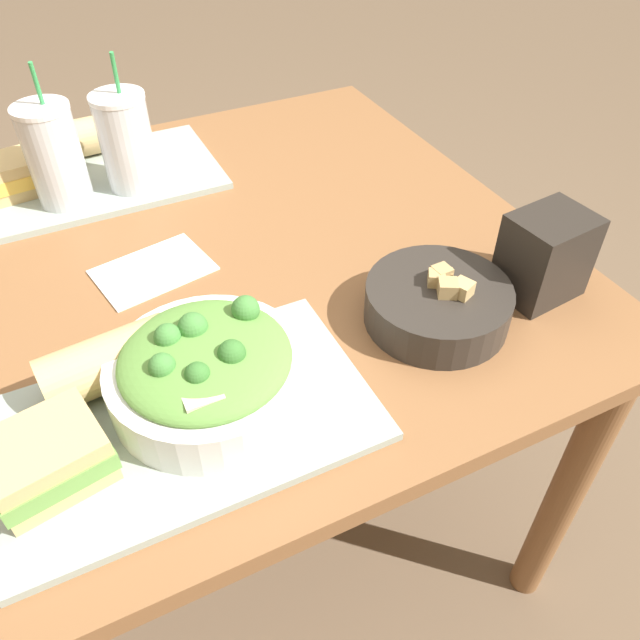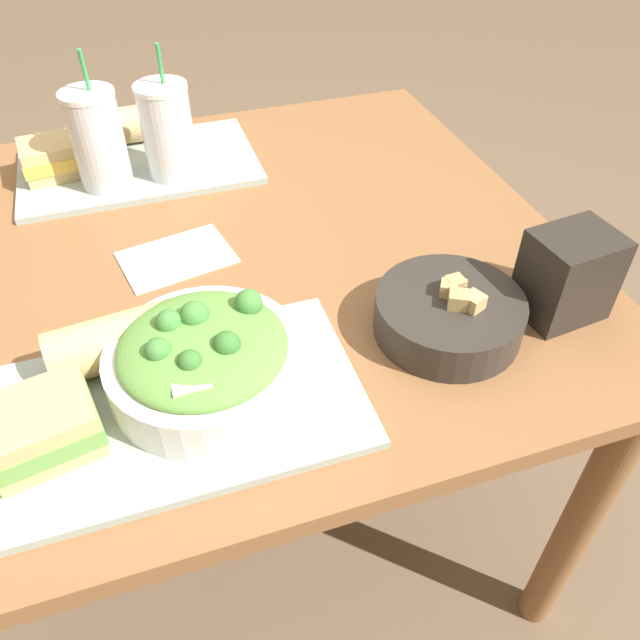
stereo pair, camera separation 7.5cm
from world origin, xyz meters
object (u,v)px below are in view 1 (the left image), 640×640
at_px(soup_bowl, 438,302).
at_px(chip_bag, 545,256).
at_px(baguette_near, 110,362).
at_px(drink_cup_red, 127,144).
at_px(sandwich_near, 47,458).
at_px(baguette_far, 64,141).
at_px(salad_bowl, 207,370).
at_px(sandwich_far, 5,177).
at_px(drink_cup_dark, 55,158).
at_px(napkin_folded, 153,270).

height_order(soup_bowl, chip_bag, chip_bag).
xyz_separation_m(baguette_near, drink_cup_red, (0.14, 0.47, 0.04)).
bearing_deg(sandwich_near, chip_bag, -8.74).
bearing_deg(baguette_far, salad_bowl, -177.50).
bearing_deg(salad_bowl, sandwich_far, 105.66).
relative_size(baguette_near, drink_cup_dark, 0.69).
bearing_deg(sandwich_near, drink_cup_dark, 68.12).
bearing_deg(baguette_near, chip_bag, -104.20).
distance_m(sandwich_far, drink_cup_dark, 0.12).
bearing_deg(sandwich_far, baguette_far, 30.90).
distance_m(sandwich_far, chip_bag, 0.91).
bearing_deg(drink_cup_dark, salad_bowl, -81.43).
xyz_separation_m(sandwich_near, baguette_near, (0.09, 0.11, 0.00)).
xyz_separation_m(drink_cup_red, napkin_folded, (-0.04, -0.25, -0.09)).
xyz_separation_m(salad_bowl, napkin_folded, (0.00, 0.29, -0.05)).
bearing_deg(soup_bowl, drink_cup_red, 118.70).
height_order(baguette_far, napkin_folded, baguette_far).
relative_size(soup_bowl, baguette_far, 1.49).
distance_m(baguette_far, drink_cup_red, 0.19).
bearing_deg(drink_cup_red, salad_bowl, -94.15).
height_order(salad_bowl, baguette_far, salad_bowl).
relative_size(baguette_far, chip_bag, 1.07).
xyz_separation_m(baguette_far, chip_bag, (0.56, -0.70, 0.02)).
height_order(salad_bowl, chip_bag, chip_bag).
distance_m(baguette_near, baguette_far, 0.62).
distance_m(sandwich_near, napkin_folded, 0.38).
relative_size(sandwich_far, chip_bag, 0.92).
xyz_separation_m(soup_bowl, sandwich_near, (-0.52, -0.04, 0.01)).
relative_size(soup_bowl, baguette_near, 1.22).
distance_m(drink_cup_red, napkin_folded, 0.27).
bearing_deg(napkin_folded, sandwich_far, 118.54).
height_order(sandwich_far, drink_cup_dark, drink_cup_dark).
height_order(sandwich_far, napkin_folded, sandwich_far).
relative_size(soup_bowl, drink_cup_dark, 0.84).
bearing_deg(salad_bowl, baguette_far, 94.42).
height_order(salad_bowl, soup_bowl, salad_bowl).
height_order(baguette_near, baguette_far, same).
relative_size(drink_cup_dark, napkin_folded, 1.27).
xyz_separation_m(soup_bowl, drink_cup_dark, (-0.41, 0.53, 0.06)).
height_order(salad_bowl, sandwich_far, salad_bowl).
relative_size(soup_bowl, sandwich_far, 1.72).
bearing_deg(salad_bowl, sandwich_near, -168.88).
height_order(drink_cup_dark, napkin_folded, drink_cup_dark).
height_order(salad_bowl, baguette_near, salad_bowl).
relative_size(salad_bowl, sandwich_near, 1.75).
relative_size(soup_bowl, sandwich_near, 1.48).
distance_m(salad_bowl, baguette_near, 0.12).
relative_size(sandwich_far, drink_cup_red, 0.50).
bearing_deg(salad_bowl, drink_cup_dark, 98.57).
xyz_separation_m(drink_cup_dark, napkin_folded, (0.08, -0.25, -0.09)).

